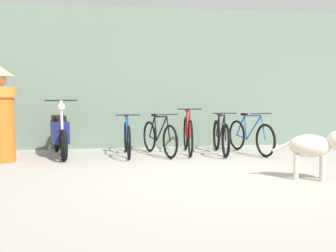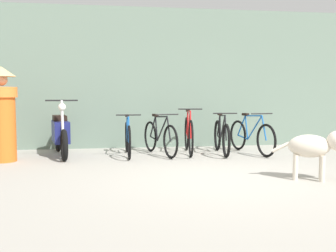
{
  "view_description": "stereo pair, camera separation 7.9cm",
  "coord_description": "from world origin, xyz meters",
  "views": [
    {
      "loc": [
        -1.65,
        -5.28,
        1.18
      ],
      "look_at": [
        -0.6,
        1.28,
        0.65
      ],
      "focal_mm": 42.0,
      "sensor_mm": 36.0,
      "label": 1
    },
    {
      "loc": [
        -1.57,
        -5.3,
        1.18
      ],
      "look_at": [
        -0.6,
        1.28,
        0.65
      ],
      "focal_mm": 42.0,
      "sensor_mm": 36.0,
      "label": 2
    }
  ],
  "objects": [
    {
      "name": "ground_plane",
      "position": [
        0.0,
        0.0,
        0.0
      ],
      "size": [
        60.0,
        60.0,
        0.0
      ],
      "primitive_type": "plane",
      "color": "#9E998E"
    },
    {
      "name": "shop_wall_back",
      "position": [
        0.0,
        3.52,
        1.55
      ],
      "size": [
        8.43,
        0.2,
        3.09
      ],
      "color": "slate",
      "rests_on": "ground"
    },
    {
      "name": "bicycle_0",
      "position": [
        -1.24,
        2.3,
        0.34
      ],
      "size": [
        0.46,
        1.6,
        0.82
      ],
      "rotation": [
        0.0,
        0.0,
        -1.57
      ],
      "color": "black",
      "rests_on": "ground"
    },
    {
      "name": "bicycle_1",
      "position": [
        -0.61,
        2.32,
        0.34
      ],
      "size": [
        0.56,
        1.6,
        0.82
      ],
      "rotation": [
        0.0,
        0.0,
        -1.3
      ],
      "color": "black",
      "rests_on": "ground"
    },
    {
      "name": "bicycle_2",
      "position": [
        -0.01,
        2.41,
        0.38
      ],
      "size": [
        0.46,
        1.67,
        0.92
      ],
      "rotation": [
        0.0,
        0.0,
        -1.68
      ],
      "color": "black",
      "rests_on": "ground"
    },
    {
      "name": "bicycle_3",
      "position": [
        0.63,
        2.27,
        0.34
      ],
      "size": [
        0.46,
        1.63,
        0.84
      ],
      "rotation": [
        0.0,
        0.0,
        -1.68
      ],
      "color": "black",
      "rests_on": "ground"
    },
    {
      "name": "bicycle_4",
      "position": [
        1.24,
        2.24,
        0.34
      ],
      "size": [
        0.49,
        1.67,
        0.83
      ],
      "rotation": [
        0.0,
        0.0,
        -1.38
      ],
      "color": "black",
      "rests_on": "ground"
    },
    {
      "name": "motorcycle",
      "position": [
        -2.52,
        2.45,
        0.44
      ],
      "size": [
        0.6,
        1.85,
        1.09
      ],
      "rotation": [
        0.0,
        0.0,
        -1.36
      ],
      "color": "black",
      "rests_on": "ground"
    },
    {
      "name": "stray_dog",
      "position": [
        1.23,
        -0.28,
        0.47
      ],
      "size": [
        0.97,
        0.61,
        0.69
      ],
      "rotation": [
        0.0,
        0.0,
        5.82
      ],
      "color": "beige",
      "rests_on": "ground"
    },
    {
      "name": "person_in_robes",
      "position": [
        -3.44,
        1.94,
        0.87
      ],
      "size": [
        0.64,
        0.64,
        1.67
      ],
      "rotation": [
        0.0,
        0.0,
        2.87
      ],
      "color": "orange",
      "rests_on": "ground"
    }
  ]
}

